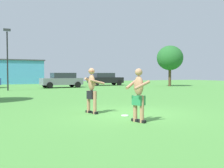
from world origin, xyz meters
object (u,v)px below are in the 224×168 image
player_with_cap (92,88)px  car_black_far_end (105,79)px  tree_left_field (170,58)px  player_in_green (138,94)px  frisbee (125,115)px  car_gray_near_post (62,80)px  lamp_post (7,52)px

player_with_cap → car_black_far_end: player_with_cap is taller
car_black_far_end → tree_left_field: 8.42m
player_in_green → car_black_far_end: bearing=68.2°
frisbee → tree_left_field: 22.96m
car_gray_near_post → tree_left_field: size_ratio=0.91×
frisbee → tree_left_field: size_ratio=0.06×
player_with_cap → player_in_green: player_with_cap is taller
frisbee → lamp_post: (-2.73, 16.65, 3.34)m
player_with_cap → lamp_post: bearing=96.8°
player_with_cap → player_in_green: bearing=-74.5°
player_with_cap → tree_left_field: size_ratio=0.36×
player_in_green → car_gray_near_post: size_ratio=0.38×
car_gray_near_post → tree_left_field: (12.35, -2.49, 2.51)m
lamp_post → tree_left_field: 17.93m
car_black_far_end → lamp_post: size_ratio=0.81×
player_with_cap → car_gray_near_post: 18.68m
car_gray_near_post → lamp_post: bearing=-154.0°
player_in_green → tree_left_field: tree_left_field is taller
player_in_green → lamp_post: size_ratio=0.31×
player_in_green → car_black_far_end: size_ratio=0.38×
player_in_green → frisbee: bearing=80.6°
frisbee → car_gray_near_post: car_gray_near_post is taller
tree_left_field → lamp_post: bearing=-179.3°
frisbee → car_gray_near_post: 19.59m
frisbee → lamp_post: size_ratio=0.05×
tree_left_field → player_with_cap: bearing=-135.4°
car_gray_near_post → tree_left_field: bearing=-11.4°
tree_left_field → car_black_far_end: bearing=138.6°
frisbee → car_black_far_end: (9.18, 22.19, 0.81)m
car_black_far_end → tree_left_field: size_ratio=0.92×
frisbee → tree_left_field: (15.20, 16.87, 3.32)m
car_gray_near_post → tree_left_field: 12.85m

